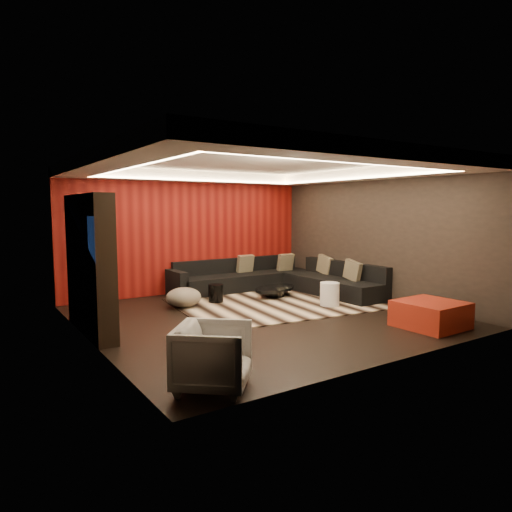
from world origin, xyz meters
TOP-DOWN VIEW (x-y plane):
  - floor at (0.00, 0.00)m, footprint 6.00×6.00m
  - ceiling at (0.00, 0.00)m, footprint 6.00×6.00m
  - wall_back at (0.00, 3.01)m, footprint 6.00×0.02m
  - wall_left at (-3.01, 0.00)m, footprint 0.02×6.00m
  - wall_right at (3.01, 0.00)m, footprint 0.02×6.00m
  - red_feature_wall at (0.00, 2.97)m, footprint 5.98×0.05m
  - soffit_back at (0.00, 2.70)m, footprint 6.00×0.60m
  - soffit_front at (0.00, -2.70)m, footprint 6.00×0.60m
  - soffit_left at (-2.70, 0.00)m, footprint 0.60×4.80m
  - soffit_right at (2.70, 0.00)m, footprint 0.60×4.80m
  - cove_back at (0.00, 2.36)m, footprint 4.80×0.08m
  - cove_front at (0.00, -2.36)m, footprint 4.80×0.08m
  - cove_left at (-2.36, 0.00)m, footprint 0.08×4.80m
  - cove_right at (2.36, 0.00)m, footprint 0.08×4.80m
  - tv_surround at (-2.85, 0.60)m, footprint 0.30×2.00m
  - tv_screen at (-2.69, 0.60)m, footprint 0.04×1.30m
  - tv_shelf at (-2.69, 0.60)m, footprint 0.04×1.60m
  - rug at (0.89, 0.75)m, footprint 4.30×3.42m
  - coffee_table at (1.31, 1.37)m, footprint 1.57×1.57m
  - drum_stool at (-0.10, 1.53)m, footprint 0.41×0.41m
  - striped_pouf at (-0.86, 1.47)m, footprint 0.71×0.71m
  - white_side_table at (1.67, -0.03)m, footprint 0.42×0.42m
  - orange_ottoman at (1.96, -2.18)m, footprint 1.00×1.00m
  - armchair at (-2.31, -2.50)m, footprint 1.11×1.11m
  - sectional_sofa at (1.73, 1.86)m, footprint 3.65×3.50m
  - throw_pillows at (2.29, 1.68)m, footprint 1.75×2.72m

SIDE VIEW (x-z plane):
  - floor at x=0.00m, z-range -0.02..0.00m
  - rug at x=0.89m, z-range 0.00..0.02m
  - coffee_table at x=1.31m, z-range 0.02..0.22m
  - drum_stool at x=-0.10m, z-range 0.02..0.39m
  - striped_pouf at x=-0.86m, z-range 0.02..0.40m
  - orange_ottoman at x=1.96m, z-range 0.00..0.43m
  - white_side_table at x=1.67m, z-range 0.00..0.49m
  - sectional_sofa at x=1.73m, z-range -0.11..0.64m
  - armchair at x=-2.31m, z-range 0.00..0.73m
  - throw_pillows at x=2.29m, z-range 0.37..0.87m
  - tv_shelf at x=-2.69m, z-range 0.68..0.72m
  - tv_surround at x=-2.85m, z-range 0.00..2.20m
  - wall_back at x=0.00m, z-range 0.00..2.80m
  - wall_left at x=-3.01m, z-range 0.00..2.80m
  - wall_right at x=3.01m, z-range 0.00..2.80m
  - red_feature_wall at x=0.00m, z-range 0.01..2.79m
  - tv_screen at x=-2.69m, z-range 1.05..1.85m
  - cove_back at x=0.00m, z-range 2.58..2.62m
  - cove_front at x=0.00m, z-range 2.58..2.62m
  - cove_left at x=-2.36m, z-range 2.58..2.62m
  - cove_right at x=2.36m, z-range 2.58..2.62m
  - soffit_back at x=0.00m, z-range 2.58..2.80m
  - soffit_front at x=0.00m, z-range 2.58..2.80m
  - soffit_left at x=-2.70m, z-range 2.58..2.80m
  - soffit_right at x=2.70m, z-range 2.58..2.80m
  - ceiling at x=0.00m, z-range 2.80..2.82m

